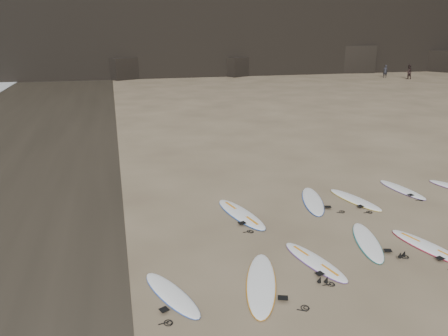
# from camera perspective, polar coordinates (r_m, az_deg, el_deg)

# --- Properties ---
(ground) EXTENTS (240.00, 240.00, 0.00)m
(ground) POSITION_cam_1_polar(r_m,az_deg,el_deg) (13.28, 19.87, -9.23)
(ground) COLOR #897559
(ground) RESTS_ON ground
(surfboard_0) EXTENTS (1.55, 2.86, 0.10)m
(surfboard_0) POSITION_cam_1_polar(r_m,az_deg,el_deg) (10.71, 4.87, -14.74)
(surfboard_0) COLOR white
(surfboard_0) RESTS_ON ground
(surfboard_1) EXTENTS (1.15, 2.40, 0.08)m
(surfboard_1) POSITION_cam_1_polar(r_m,az_deg,el_deg) (11.79, 11.77, -11.82)
(surfboard_1) COLOR white
(surfboard_1) RESTS_ON ground
(surfboard_2) EXTENTS (1.30, 2.52, 0.09)m
(surfboard_2) POSITION_cam_1_polar(r_m,az_deg,el_deg) (13.16, 18.24, -9.10)
(surfboard_2) COLOR white
(surfboard_2) RESTS_ON ground
(surfboard_3) EXTENTS (1.18, 2.51, 0.09)m
(surfboard_3) POSITION_cam_1_polar(r_m,az_deg,el_deg) (13.47, 25.15, -9.31)
(surfboard_3) COLOR white
(surfboard_3) RESTS_ON ground
(surfboard_5) EXTENTS (1.31, 2.84, 0.10)m
(surfboard_5) POSITION_cam_1_polar(r_m,az_deg,el_deg) (14.26, 2.23, -5.99)
(surfboard_5) COLOR white
(surfboard_5) RESTS_ON ground
(surfboard_6) EXTENTS (1.37, 2.71, 0.10)m
(surfboard_6) POSITION_cam_1_polar(r_m,az_deg,el_deg) (15.61, 11.52, -4.20)
(surfboard_6) COLOR white
(surfboard_6) RESTS_ON ground
(surfboard_7) EXTENTS (1.18, 2.44, 0.09)m
(surfboard_7) POSITION_cam_1_polar(r_m,az_deg,el_deg) (16.08, 16.74, -3.97)
(surfboard_7) COLOR white
(surfboard_7) RESTS_ON ground
(surfboard_8) EXTENTS (0.86, 2.32, 0.08)m
(surfboard_8) POSITION_cam_1_polar(r_m,az_deg,el_deg) (17.66, 22.23, -2.61)
(surfboard_8) COLOR white
(surfboard_8) RESTS_ON ground
(surfboard_11) EXTENTS (1.35, 2.26, 0.08)m
(surfboard_11) POSITION_cam_1_polar(r_m,az_deg,el_deg) (10.38, -6.85, -16.03)
(surfboard_11) COLOR white
(surfboard_11) RESTS_ON ground
(person_a) EXTENTS (0.63, 0.51, 1.52)m
(person_a) POSITION_cam_1_polar(r_m,az_deg,el_deg) (58.11, 20.31, 11.76)
(person_a) COLOR black
(person_a) RESTS_ON ground
(person_b) EXTENTS (0.82, 0.64, 1.68)m
(person_b) POSITION_cam_1_polar(r_m,az_deg,el_deg) (57.40, 22.95, 11.48)
(person_b) COLOR black
(person_b) RESTS_ON ground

